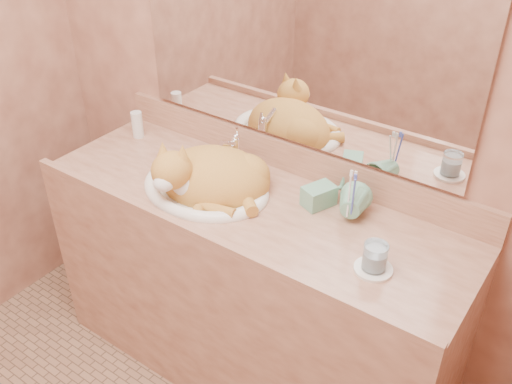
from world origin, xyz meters
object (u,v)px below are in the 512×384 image
Objects in this scene: cat at (209,175)px; water_glass at (375,257)px; soap_dispenser at (307,190)px; toothbrush_cup at (350,212)px; vanity_counter at (250,291)px; sink_basin at (205,171)px.

water_glass is at bearing -25.24° from cat.
cat is 0.36m from soap_dispenser.
soap_dispenser is at bearing -177.50° from toothbrush_cup.
vanity_counter is at bearing -166.35° from toothbrush_cup.
water_glass is (0.51, -0.08, 0.48)m from vanity_counter.
sink_basin is at bearing 175.40° from water_glass.
soap_dispenser is 1.93× the size of water_glass.
water_glass is at bearing -2.99° from soap_dispenser.
vanity_counter is at bearing -13.47° from cat.
vanity_counter is 0.55m from soap_dispenser.
soap_dispenser is at bearing 155.08° from water_glass.
sink_basin reaches higher than water_glass.
cat is 0.68m from water_glass.
cat reaches higher than vanity_counter.
water_glass is at bearing -43.74° from toothbrush_cup.
cat is at bearing 12.62° from sink_basin.
vanity_counter is 0.52m from cat.
sink_basin is at bearing 159.41° from cat.
sink_basin is at bearing -143.18° from soap_dispenser.
water_glass is (0.33, -0.15, -0.03)m from soap_dispenser.
sink_basin is (-0.18, -0.02, 0.50)m from vanity_counter.
toothbrush_cup reaches higher than water_glass.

